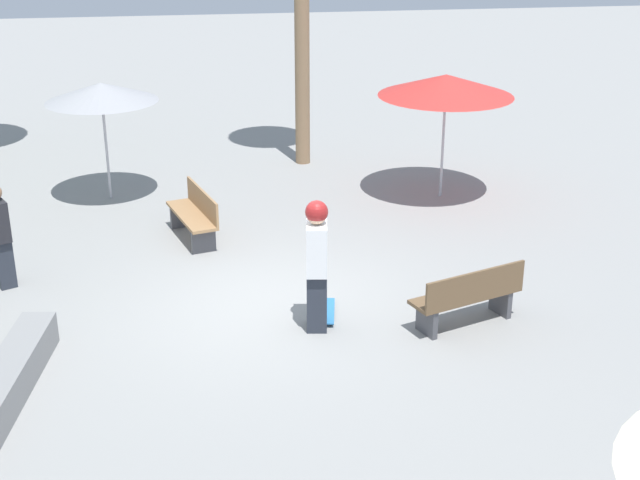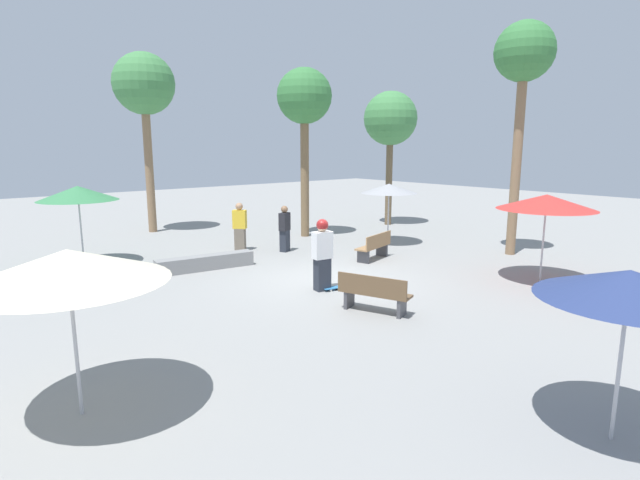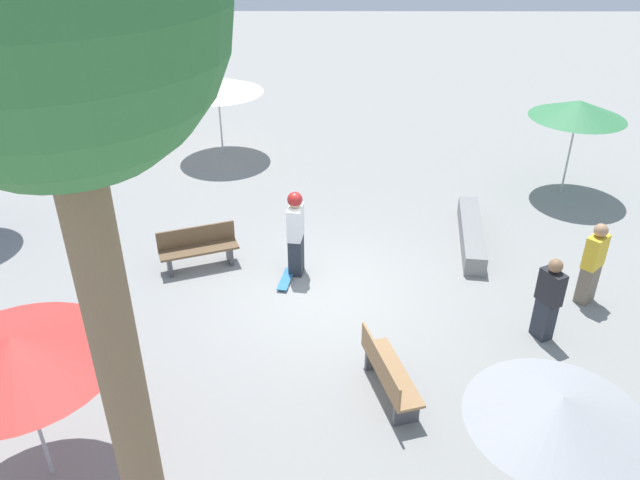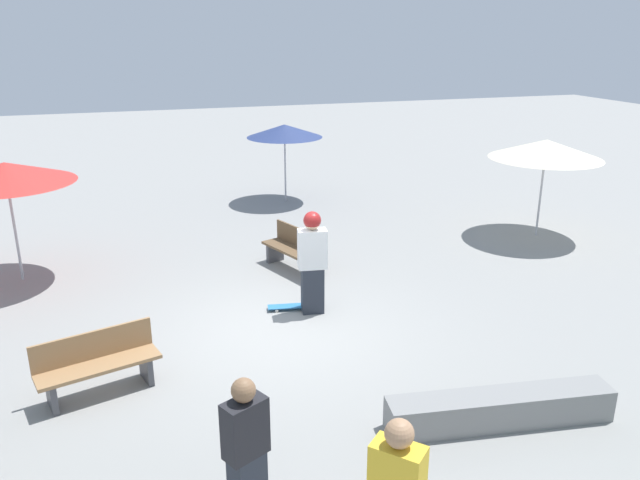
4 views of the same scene
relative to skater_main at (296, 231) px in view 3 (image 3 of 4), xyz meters
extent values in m
plane|color=gray|center=(-0.53, 0.73, -0.98)|extent=(60.00, 60.00, 0.00)
cube|color=#282D38|center=(0.00, 0.00, -0.57)|extent=(0.32, 0.41, 0.82)
cube|color=white|center=(0.00, 0.00, 0.18)|extent=(0.33, 0.51, 0.68)
sphere|color=tan|center=(0.00, 0.00, 0.65)|extent=(0.27, 0.27, 0.27)
sphere|color=maroon|center=(0.00, 0.00, 0.69)|extent=(0.30, 0.30, 0.30)
cube|color=teal|center=(0.20, 0.34, -0.92)|extent=(0.34, 0.82, 0.02)
cylinder|color=silver|center=(0.16, 0.60, -0.95)|extent=(0.04, 0.06, 0.05)
cylinder|color=silver|center=(0.32, 0.57, -0.95)|extent=(0.04, 0.06, 0.05)
cylinder|color=silver|center=(0.07, 0.12, -0.95)|extent=(0.04, 0.06, 0.05)
cylinder|color=silver|center=(0.24, 0.09, -0.95)|extent=(0.04, 0.06, 0.05)
cube|color=gray|center=(-3.82, -1.26, -0.77)|extent=(0.83, 2.91, 0.42)
cube|color=#47474C|center=(-1.43, 2.87, -0.78)|extent=(0.40, 0.18, 0.40)
cube|color=#47474C|center=(-1.77, 4.08, -0.78)|extent=(0.40, 0.18, 0.40)
cube|color=#9E754C|center=(-1.60, 3.47, -0.55)|extent=(0.86, 1.66, 0.05)
cube|color=#9E754C|center=(-1.41, 3.53, -0.33)|extent=(0.47, 1.55, 0.40)
cube|color=#47474C|center=(1.42, -0.40, -0.78)|extent=(0.21, 0.40, 0.40)
cube|color=#47474C|center=(2.59, 0.03, -0.78)|extent=(0.21, 0.40, 0.40)
cube|color=brown|center=(2.00, -0.19, -0.55)|extent=(1.65, 0.97, 0.05)
cube|color=brown|center=(2.07, -0.37, -0.33)|extent=(1.51, 0.59, 0.40)
cylinder|color=#B7B7BC|center=(-3.11, 5.82, 0.07)|extent=(0.05, 0.05, 2.09)
cone|color=#99999E|center=(-3.11, 5.82, 1.06)|extent=(2.05, 2.05, 0.34)
cylinder|color=#B7B7BC|center=(3.13, 5.00, 0.12)|extent=(0.05, 0.05, 2.20)
cone|color=red|center=(3.13, 5.00, 1.16)|extent=(2.50, 2.50, 0.39)
cylinder|color=#B7B7BC|center=(2.39, -6.31, 0.09)|extent=(0.05, 0.05, 2.14)
cone|color=beige|center=(2.39, -6.31, 1.10)|extent=(2.56, 2.56, 0.43)
cylinder|color=#B7B7BC|center=(-6.69, -3.85, 0.15)|extent=(0.05, 0.05, 2.26)
cone|color=#387F4C|center=(-6.69, -3.85, 1.22)|extent=(2.29, 2.29, 0.43)
cylinder|color=#896B4C|center=(0.82, 7.57, 2.12)|extent=(0.31, 0.31, 6.19)
sphere|color=#387A3D|center=(0.82, 7.57, 5.49)|extent=(1.86, 1.86, 1.86)
cube|color=#726656|center=(-5.53, 0.95, -0.59)|extent=(0.43, 0.42, 0.77)
cube|color=yellow|center=(-5.53, 0.95, 0.11)|extent=(0.50, 0.49, 0.64)
sphere|color=tan|center=(-5.53, 0.95, 0.56)|extent=(0.25, 0.25, 0.25)
cube|color=#282D38|center=(-4.39, 2.03, -0.61)|extent=(0.36, 0.41, 0.73)
cube|color=#232328|center=(-4.39, 2.03, 0.06)|extent=(0.41, 0.49, 0.61)
sphere|color=#8C6647|center=(-4.39, 2.03, 0.48)|extent=(0.24, 0.24, 0.24)
camera|label=1|loc=(-1.56, -10.61, 4.63)|focal=50.00mm
camera|label=2|loc=(9.25, -7.83, 2.62)|focal=28.00mm
camera|label=3|loc=(-0.54, 10.73, 6.01)|focal=35.00mm
camera|label=4|loc=(-9.46, 2.90, 3.72)|focal=35.00mm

